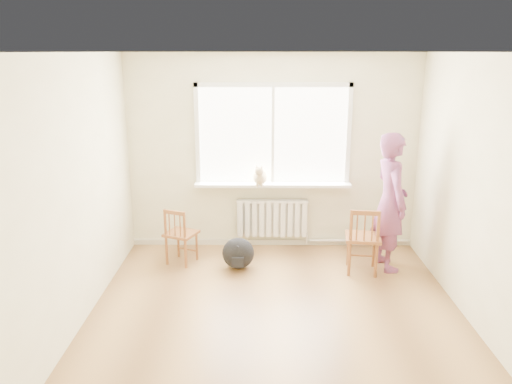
{
  "coord_description": "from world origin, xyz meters",
  "views": [
    {
      "loc": [
        -0.18,
        -4.53,
        2.71
      ],
      "look_at": [
        -0.22,
        1.2,
        1.09
      ],
      "focal_mm": 35.0,
      "sensor_mm": 36.0,
      "label": 1
    }
  ],
  "objects_px": {
    "chair_left": "(180,236)",
    "backpack": "(238,253)",
    "person": "(390,202)",
    "cat": "(260,176)",
    "chair_right": "(363,240)"
  },
  "relations": [
    {
      "from": "person",
      "to": "backpack",
      "type": "xyz_separation_m",
      "value": [
        -1.92,
        -0.06,
        -0.68
      ]
    },
    {
      "from": "person",
      "to": "chair_left",
      "type": "bearing_deg",
      "value": 79.75
    },
    {
      "from": "chair_right",
      "to": "person",
      "type": "relative_size",
      "value": 0.49
    },
    {
      "from": "chair_left",
      "to": "chair_right",
      "type": "distance_m",
      "value": 2.35
    },
    {
      "from": "chair_left",
      "to": "cat",
      "type": "relative_size",
      "value": 1.67
    },
    {
      "from": "chair_left",
      "to": "person",
      "type": "relative_size",
      "value": 0.43
    },
    {
      "from": "chair_right",
      "to": "backpack",
      "type": "xyz_separation_m",
      "value": [
        -1.57,
        0.12,
        -0.23
      ]
    },
    {
      "from": "chair_left",
      "to": "backpack",
      "type": "relative_size",
      "value": 1.86
    },
    {
      "from": "person",
      "to": "cat",
      "type": "distance_m",
      "value": 1.75
    },
    {
      "from": "backpack",
      "to": "chair_right",
      "type": "bearing_deg",
      "value": -4.5
    },
    {
      "from": "chair_left",
      "to": "backpack",
      "type": "height_order",
      "value": "chair_left"
    },
    {
      "from": "chair_left",
      "to": "backpack",
      "type": "xyz_separation_m",
      "value": [
        0.77,
        -0.15,
        -0.18
      ]
    },
    {
      "from": "chair_left",
      "to": "person",
      "type": "distance_m",
      "value": 2.74
    },
    {
      "from": "chair_right",
      "to": "chair_left",
      "type": "bearing_deg",
      "value": 0.79
    },
    {
      "from": "cat",
      "to": "backpack",
      "type": "xyz_separation_m",
      "value": [
        -0.28,
        -0.63,
        -0.87
      ]
    }
  ]
}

